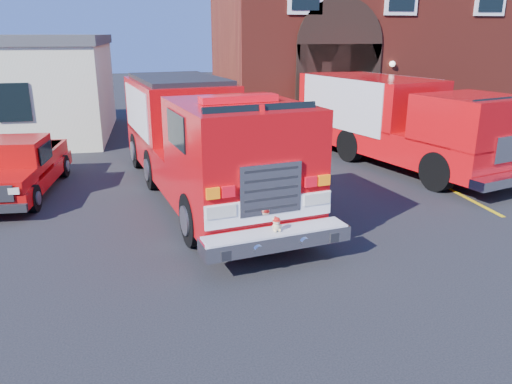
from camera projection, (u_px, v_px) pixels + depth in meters
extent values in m
plane|color=black|center=(246.00, 229.00, 11.76)|extent=(100.00, 100.00, 0.00)
cube|color=#DFB20B|center=(468.00, 199.00, 13.92)|extent=(0.12, 3.00, 0.01)
cube|color=#DFB20B|center=(415.00, 171.00, 16.72)|extent=(0.12, 3.00, 0.01)
cube|color=#DFB20B|center=(377.00, 151.00, 19.52)|extent=(0.12, 3.00, 0.01)
cube|color=maroon|center=(370.00, 42.00, 25.32)|extent=(15.00, 10.00, 8.00)
cube|color=black|center=(337.00, 94.00, 20.57)|extent=(3.60, 0.12, 4.00)
cylinder|color=black|center=(340.00, 44.00, 19.97)|extent=(3.60, 0.12, 3.60)
cube|color=black|center=(13.00, 102.00, 18.20)|extent=(1.20, 0.10, 1.40)
cylinder|color=black|center=(194.00, 219.00, 10.73)|extent=(0.58, 1.22, 1.17)
cylinder|color=black|center=(292.00, 206.00, 11.57)|extent=(0.58, 1.22, 1.17)
cube|color=red|center=(202.00, 163.00, 14.07)|extent=(4.38, 9.93, 0.96)
cube|color=red|center=(179.00, 108.00, 15.86)|extent=(3.48, 5.11, 1.71)
cube|color=red|center=(239.00, 139.00, 10.95)|extent=(3.25, 3.85, 1.60)
cube|color=black|center=(263.00, 131.00, 9.64)|extent=(2.32, 0.51, 1.00)
cube|color=red|center=(239.00, 99.00, 10.68)|extent=(1.75, 0.67, 0.15)
cube|color=white|center=(270.00, 210.00, 9.74)|extent=(2.64, 0.55, 0.47)
cube|color=silver|center=(271.00, 189.00, 9.60)|extent=(1.27, 0.30, 1.00)
cube|color=silver|center=(276.00, 239.00, 9.63)|extent=(3.05, 1.12, 0.30)
cube|color=#B7B7BF|center=(136.00, 110.00, 15.38)|extent=(0.74, 3.79, 1.39)
cube|color=#B7B7BF|center=(219.00, 106.00, 16.34)|extent=(0.74, 3.79, 1.39)
sphere|color=#D7B882|center=(276.00, 227.00, 9.56)|extent=(0.20, 0.20, 0.17)
sphere|color=#D7B882|center=(276.00, 221.00, 9.51)|extent=(0.16, 0.16, 0.14)
sphere|color=#D7B882|center=(274.00, 219.00, 9.50)|extent=(0.06, 0.06, 0.05)
sphere|color=#D7B882|center=(279.00, 218.00, 9.53)|extent=(0.06, 0.06, 0.05)
ellipsoid|color=red|center=(276.00, 219.00, 9.51)|extent=(0.16, 0.16, 0.08)
cylinder|color=red|center=(277.00, 221.00, 9.50)|extent=(0.19, 0.19, 0.01)
cylinder|color=black|center=(33.00, 198.00, 12.82)|extent=(0.30, 0.73, 0.71)
cube|color=#A90809|center=(20.00, 177.00, 14.24)|extent=(2.13, 5.02, 0.40)
cube|color=#A90809|center=(14.00, 155.00, 13.77)|extent=(1.75, 1.72, 0.89)
cube|color=#A90809|center=(33.00, 153.00, 15.48)|extent=(1.77, 1.99, 0.49)
cylinder|color=black|center=(438.00, 171.00, 14.49)|extent=(0.69, 1.22, 1.16)
cylinder|color=black|center=(491.00, 162.00, 15.54)|extent=(0.69, 1.22, 1.16)
cube|color=red|center=(396.00, 139.00, 17.40)|extent=(4.99, 8.85, 0.95)
cube|color=red|center=(369.00, 99.00, 18.36)|extent=(4.06, 5.82, 1.58)
cube|color=red|center=(472.00, 119.00, 14.58)|extent=(3.26, 3.19, 1.37)
cube|color=#B7B7BF|center=(340.00, 104.00, 17.79)|extent=(1.33, 4.26, 1.80)
cube|color=#B7B7BF|center=(396.00, 99.00, 18.99)|extent=(1.33, 4.26, 1.80)
cube|color=silver|center=(511.00, 179.00, 13.73)|extent=(2.87, 1.29, 0.26)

